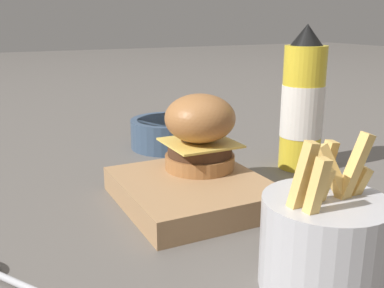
% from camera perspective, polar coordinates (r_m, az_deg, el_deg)
% --- Properties ---
extents(ground_plane, '(6.00, 6.00, 0.00)m').
position_cam_1_polar(ground_plane, '(0.70, 3.38, -4.75)').
color(ground_plane, '#5B5651').
extents(serving_board, '(0.21, 0.19, 0.03)m').
position_cam_1_polar(serving_board, '(0.62, -0.00, -5.98)').
color(serving_board, '#A37A51').
rests_on(serving_board, ground_plane).
extents(burger, '(0.10, 0.10, 0.11)m').
position_cam_1_polar(burger, '(0.64, 1.02, 1.61)').
color(burger, '#9E6638').
rests_on(burger, serving_board).
extents(ketchup_bottle, '(0.07, 0.07, 0.24)m').
position_cam_1_polar(ketchup_bottle, '(0.76, 13.68, 4.89)').
color(ketchup_bottle, yellow).
rests_on(ketchup_bottle, ground_plane).
extents(fries_basket, '(0.12, 0.12, 0.15)m').
position_cam_1_polar(fries_basket, '(0.44, 16.31, -11.71)').
color(fries_basket, '#B7B7BC').
rests_on(fries_basket, ground_plane).
extents(side_bowl, '(0.15, 0.15, 0.06)m').
position_cam_1_polar(side_bowl, '(0.88, -2.99, 1.51)').
color(side_bowl, '#384C66').
rests_on(side_bowl, ground_plane).
extents(ketchup_puddle, '(0.07, 0.07, 0.00)m').
position_cam_1_polar(ketchup_puddle, '(0.60, 18.10, -8.86)').
color(ketchup_puddle, '#9E140F').
rests_on(ketchup_puddle, ground_plane).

